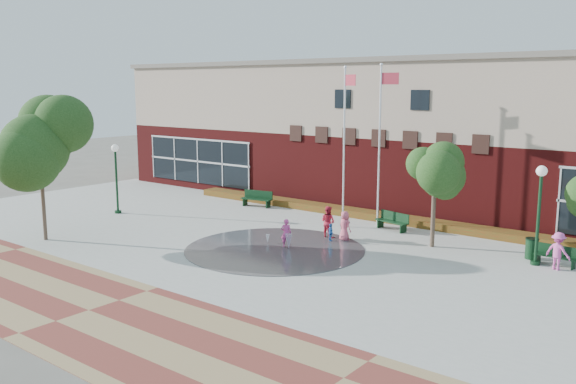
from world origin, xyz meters
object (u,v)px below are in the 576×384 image
Objects in this scene: flagpole_right at (381,137)px; trash_can at (532,249)px; flagpole_left at (345,139)px; tree_big_left at (39,142)px; child_splash at (286,233)px; bench_left at (257,202)px.

flagpole_right is 9.64m from trash_can.
flagpole_left reaches higher than trash_can.
child_splash is at bearing 31.57° from tree_big_left.
tree_big_left is at bearing -150.35° from trash_can.
flagpole_right is at bearing -10.95° from bench_left.
tree_big_left is (-2.71, -12.85, 4.55)m from bench_left.
child_splash is (7.54, -6.55, 0.36)m from bench_left.
flagpole_right is at bearing 47.80° from tree_big_left.
flagpole_left is at bearing 179.28° from trash_can.
tree_big_left reaches higher than bench_left.
trash_can is (8.47, -1.34, -4.40)m from flagpole_right.
flagpole_left is 1.91m from flagpole_right.
bench_left is 17.38m from trash_can.
trash_can is 0.14× the size of tree_big_left.
flagpole_left is 1.26× the size of tree_big_left.
child_splash reaches higher than bench_left.
tree_big_left is at bearing -137.72° from flagpole_right.
flagpole_right reaches higher than flagpole_left.
flagpole_right reaches higher than bench_left.
flagpole_right is at bearing -136.03° from child_splash.
flagpole_left is 15.31m from tree_big_left.
tree_big_left is 4.96× the size of child_splash.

